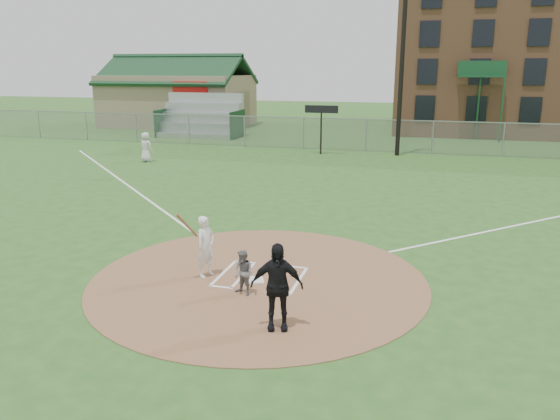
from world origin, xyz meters
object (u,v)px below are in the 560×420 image
(home_plate, at_px, (254,280))
(batter_at_plate, at_px, (206,246))
(catcher, at_px, (243,273))
(umpire, at_px, (277,286))
(ondeck_player, at_px, (146,147))

(home_plate, bearing_deg, batter_at_plate, -179.48)
(home_plate, bearing_deg, catcher, -87.96)
(home_plate, height_order, batter_at_plate, batter_at_plate)
(home_plate, height_order, catcher, catcher)
(umpire, bearing_deg, ondeck_player, 111.30)
(catcher, distance_m, batter_at_plate, 1.57)
(catcher, xyz_separation_m, ondeck_player, (-11.32, 15.95, 0.26))
(ondeck_player, bearing_deg, home_plate, 140.77)
(catcher, bearing_deg, home_plate, 115.29)
(catcher, bearing_deg, umpire, -26.32)
(home_plate, xyz_separation_m, catcher, (0.03, -0.86, 0.52))
(home_plate, relative_size, catcher, 0.44)
(home_plate, xyz_separation_m, ondeck_player, (-11.29, 15.09, 0.78))
(umpire, xyz_separation_m, ondeck_player, (-12.52, 17.37, -0.11))
(umpire, bearing_deg, batter_at_plate, 123.36)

